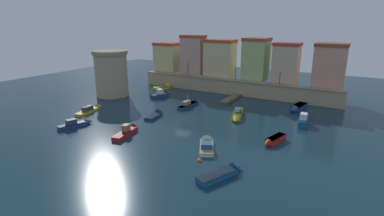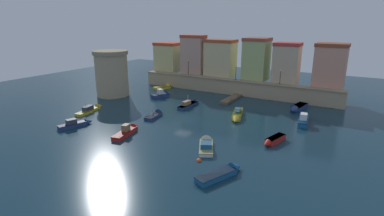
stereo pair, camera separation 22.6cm
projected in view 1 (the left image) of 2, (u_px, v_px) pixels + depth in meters
ground_plane at (183, 119)px, 50.28m from camera, size 119.18×119.18×0.00m
quay_wall at (232, 87)px, 67.18m from camera, size 46.02×2.40×3.28m
old_town_backdrop at (237, 59)px, 68.47m from camera, size 44.97×5.45×9.53m
fortress_tower at (111, 73)px, 64.85m from camera, size 7.46×7.46×9.78m
pier_dock at (231, 99)px, 62.43m from camera, size 1.75×8.09×0.70m
quay_lamp_0 at (188, 65)px, 71.62m from camera, size 0.32×0.32×3.61m
quay_lamp_1 at (236, 70)px, 65.82m from camera, size 0.32×0.32×3.09m
quay_lamp_2 at (280, 74)px, 61.15m from camera, size 0.32×0.32×3.04m
moored_boat_0 at (91, 109)px, 54.74m from camera, size 2.58×6.99×2.40m
moored_boat_1 at (207, 144)px, 39.41m from camera, size 4.27×6.14×1.67m
moored_boat_2 at (297, 108)px, 55.36m from camera, size 2.52×6.15×1.55m
moored_boat_3 at (237, 115)px, 50.96m from camera, size 3.32×7.26×1.64m
moored_boat_4 at (190, 104)px, 58.09m from camera, size 1.48×6.88×2.68m
moored_boat_5 at (162, 95)px, 64.80m from camera, size 3.14×4.86×2.24m
moored_boat_6 at (128, 131)px, 43.94m from camera, size 2.62×6.56×1.86m
moored_boat_7 at (274, 140)px, 40.39m from camera, size 2.24×4.83×1.05m
moored_boat_8 at (225, 172)px, 32.05m from camera, size 3.69×6.18×1.44m
moored_boat_9 at (165, 87)px, 72.94m from camera, size 3.51×5.35×1.80m
moored_boat_10 at (156, 114)px, 52.01m from camera, size 2.24×5.10×2.56m
moored_boat_11 at (304, 118)px, 49.09m from camera, size 2.40×7.19×2.06m
moored_boat_12 at (76, 124)px, 46.70m from camera, size 2.72×5.53×1.58m
mooring_buoy_0 at (200, 161)px, 35.34m from camera, size 0.62×0.62×0.62m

